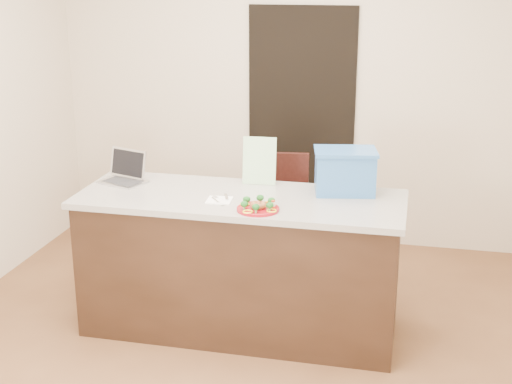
% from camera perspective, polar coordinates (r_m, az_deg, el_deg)
% --- Properties ---
extents(ground, '(4.00, 4.00, 0.00)m').
position_cam_1_polar(ground, '(4.63, -1.98, -12.20)').
color(ground, brown).
rests_on(ground, ground).
extents(room_shell, '(4.00, 4.00, 4.00)m').
position_cam_1_polar(room_shell, '(4.07, -2.22, 8.00)').
color(room_shell, white).
rests_on(room_shell, ground).
extents(doorway, '(0.90, 0.02, 2.00)m').
position_cam_1_polar(doorway, '(6.07, 3.62, 5.25)').
color(doorway, black).
rests_on(doorway, ground).
extents(island, '(2.06, 0.76, 0.92)m').
position_cam_1_polar(island, '(4.63, -1.25, -5.73)').
color(island, black).
rests_on(island, ground).
extents(plate, '(0.25, 0.25, 0.02)m').
position_cam_1_polar(plate, '(4.21, 0.16, -1.35)').
color(plate, maroon).
rests_on(plate, island).
extents(meatballs, '(0.10, 0.10, 0.04)m').
position_cam_1_polar(meatballs, '(4.20, 0.14, -1.05)').
color(meatballs, brown).
rests_on(meatballs, plate).
extents(broccoli, '(0.20, 0.22, 0.04)m').
position_cam_1_polar(broccoli, '(4.20, 0.16, -0.83)').
color(broccoli, '#124415').
rests_on(broccoli, plate).
extents(pepper_rings, '(0.24, 0.24, 0.01)m').
position_cam_1_polar(pepper_rings, '(4.21, 0.16, -1.23)').
color(pepper_rings, yellow).
rests_on(pepper_rings, plate).
extents(napkin, '(0.16, 0.16, 0.01)m').
position_cam_1_polar(napkin, '(4.39, -2.95, -0.65)').
color(napkin, white).
rests_on(napkin, island).
extents(fork, '(0.08, 0.13, 0.00)m').
position_cam_1_polar(fork, '(4.40, -3.18, -0.53)').
color(fork, silver).
rests_on(fork, napkin).
extents(knife, '(0.06, 0.21, 0.01)m').
position_cam_1_polar(knife, '(4.37, -2.64, -0.67)').
color(knife, white).
rests_on(knife, napkin).
extents(yogurt_bottle, '(0.03, 0.03, 0.06)m').
position_cam_1_polar(yogurt_bottle, '(4.21, 1.39, -1.15)').
color(yogurt_bottle, beige).
rests_on(yogurt_bottle, island).
extents(laptop, '(0.34, 0.32, 0.21)m').
position_cam_1_polar(laptop, '(4.85, -10.42, 1.51)').
color(laptop, '#B5B6BA').
rests_on(laptop, island).
extents(leaflet, '(0.22, 0.06, 0.31)m').
position_cam_1_polar(leaflet, '(4.68, 0.27, 2.51)').
color(leaflet, white).
rests_on(leaflet, island).
extents(blue_box, '(0.43, 0.35, 0.28)m').
position_cam_1_polar(blue_box, '(4.54, 7.12, 1.67)').
color(blue_box, '#2E62A6').
rests_on(blue_box, island).
extents(chair, '(0.48, 0.48, 0.98)m').
position_cam_1_polar(chair, '(5.32, 1.67, -1.52)').
color(chair, black).
rests_on(chair, ground).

